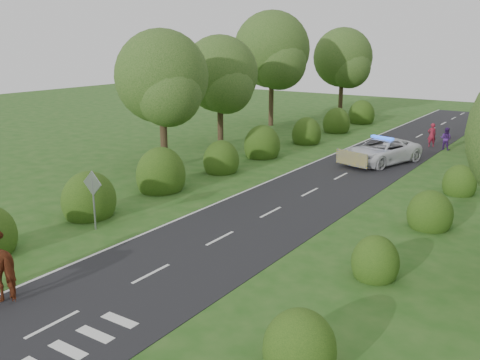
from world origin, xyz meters
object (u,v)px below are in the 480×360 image
Objects in this scene: cow at (3,267)px; pedestrian_red at (432,135)px; police_van at (381,151)px; pedestrian_purple at (446,139)px; road_sign at (93,191)px.

pedestrian_red is (4.90, 31.45, 0.01)m from cow.
police_van is 7.21m from pedestrian_purple.
road_sign is 1.44× the size of pedestrian_red.
cow is 1.39× the size of pedestrian_red.
police_van is at bearing 173.51° from cow.
pedestrian_purple is at bearing 88.61° from police_van.
police_van reaches higher than cow.
police_van is (3.68, 24.08, -0.06)m from cow.
pedestrian_purple is at bearing 171.13° from cow.
road_sign is at bearing 79.61° from pedestrian_purple.
road_sign is 5.94m from cow.
road_sign is 0.40× the size of police_van.
pedestrian_purple is (8.11, 25.38, -0.85)m from road_sign.
pedestrian_purple is (2.36, 6.81, 0.01)m from police_van.
cow is at bearing -69.38° from road_sign.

